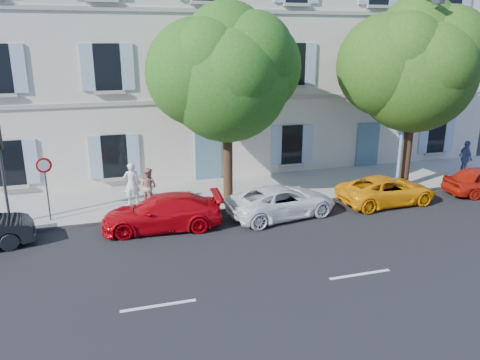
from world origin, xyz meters
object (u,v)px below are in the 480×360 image
object	(u,v)px
tree_left	(227,80)
pedestrian_b	(148,187)
street_lamp	(409,87)
car_red_coupe	(162,212)
car_yellow_supercar	(387,190)
tree_right	(415,72)
pedestrian_a	(132,184)
car_white_coupe	(282,201)
road_sign	(45,176)
pedestrian_c	(466,158)

from	to	relation	value
tree_left	pedestrian_b	xyz separation A→B (m)	(-3.36, 0.17, -4.26)
pedestrian_b	street_lamp	bearing A→B (deg)	-142.54
pedestrian_b	car_red_coupe	bearing A→B (deg)	139.18
car_yellow_supercar	tree_right	xyz separation A→B (m)	(1.93, 1.53, 4.78)
car_red_coupe	pedestrian_a	distance (m)	2.82
car_white_coupe	car_yellow_supercar	bearing A→B (deg)	-98.63
car_yellow_supercar	road_sign	size ratio (longest dim) A/B	1.74
car_yellow_supercar	car_red_coupe	bearing A→B (deg)	87.61
pedestrian_c	pedestrian_a	bearing A→B (deg)	100.30
tree_left	pedestrian_c	bearing A→B (deg)	0.89
tree_left	pedestrian_c	world-z (taller)	tree_left
tree_right	pedestrian_b	world-z (taller)	tree_right
road_sign	car_red_coupe	bearing A→B (deg)	-22.74
car_yellow_supercar	pedestrian_a	distance (m)	10.76
car_yellow_supercar	road_sign	distance (m)	13.75
tree_right	pedestrian_a	size ratio (longest dim) A/B	4.54
car_red_coupe	pedestrian_a	bearing A→B (deg)	-157.30
car_white_coupe	street_lamp	xyz separation A→B (m)	(6.24, 1.23, 4.18)
car_yellow_supercar	pedestrian_b	bearing A→B (deg)	73.95
road_sign	pedestrian_a	size ratio (longest dim) A/B	1.37
tree_left	tree_right	bearing A→B (deg)	-4.09
car_yellow_supercar	tree_right	size ratio (longest dim) A/B	0.52
car_white_coupe	tree_right	size ratio (longest dim) A/B	0.54
road_sign	street_lamp	xyz separation A→B (m)	(14.99, -0.50, 2.88)
tree_left	tree_right	xyz separation A→B (m)	(8.36, -0.60, 0.16)
car_red_coupe	tree_right	bearing A→B (deg)	102.23
pedestrian_c	car_red_coupe	bearing A→B (deg)	109.89
street_lamp	road_sign	bearing A→B (deg)	178.09
street_lamp	pedestrian_a	xyz separation A→B (m)	(-11.84, 1.46, -3.75)
car_yellow_supercar	pedestrian_b	world-z (taller)	pedestrian_b
road_sign	street_lamp	world-z (taller)	street_lamp
tree_right	car_white_coupe	bearing A→B (deg)	-166.39
car_white_coupe	tree_left	world-z (taller)	tree_left
car_yellow_supercar	street_lamp	xyz separation A→B (m)	(1.41, 1.11, 4.21)
car_white_coupe	pedestrian_c	bearing A→B (deg)	-87.38
pedestrian_a	car_yellow_supercar	bearing A→B (deg)	167.18
car_red_coupe	tree_right	world-z (taller)	tree_right
car_red_coupe	pedestrian_c	distance (m)	15.80
street_lamp	pedestrian_b	bearing A→B (deg)	173.97
tree_right	street_lamp	size ratio (longest dim) A/B	0.99
pedestrian_b	pedestrian_c	xyz separation A→B (m)	(15.85, 0.02, 0.08)
car_yellow_supercar	road_sign	xyz separation A→B (m)	(-13.59, 1.62, 1.32)
tree_left	pedestrian_a	size ratio (longest dim) A/B	4.38
pedestrian_c	tree_left	bearing A→B (deg)	102.06
street_lamp	pedestrian_a	world-z (taller)	street_lamp
car_yellow_supercar	pedestrian_a	xyz separation A→B (m)	(-10.43, 2.57, 0.45)
tree_left	road_sign	bearing A→B (deg)	-175.93
car_red_coupe	tree_left	xyz separation A→B (m)	(3.12, 2.20, 4.56)
tree_left	street_lamp	world-z (taller)	street_lamp
car_white_coupe	tree_left	distance (m)	5.35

